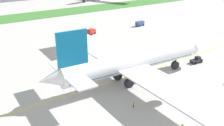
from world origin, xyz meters
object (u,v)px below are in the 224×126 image
object	(u,v)px
airliner_foreground	(131,62)
pushback_tug	(197,60)
service_truck_fuel_bowser	(91,31)
service_truck_baggage_loader	(140,23)
traffic_cone_starboard_wing	(223,84)
ground_crew_marshaller_front	(133,104)

from	to	relation	value
airliner_foreground	pushback_tug	xyz separation A→B (m)	(27.38, -1.87, -4.97)
airliner_foreground	service_truck_fuel_bowser	distance (m)	52.73
service_truck_baggage_loader	airliner_foreground	bearing A→B (deg)	-133.63
traffic_cone_starboard_wing	service_truck_fuel_bowser	distance (m)	66.79
service_truck_fuel_bowser	service_truck_baggage_loader	bearing A→B (deg)	-1.91
service_truck_baggage_loader	service_truck_fuel_bowser	world-z (taller)	service_truck_fuel_bowser
airliner_foreground	pushback_tug	world-z (taller)	airliner_foreground
service_truck_fuel_bowser	airliner_foreground	bearing A→B (deg)	-109.06
pushback_tug	service_truck_fuel_bowser	bearing A→B (deg)	101.22
ground_crew_marshaller_front	airliner_foreground	bearing A→B (deg)	52.75
pushback_tug	service_truck_baggage_loader	bearing A→B (deg)	69.39
airliner_foreground	ground_crew_marshaller_front	distance (m)	15.26
ground_crew_marshaller_front	traffic_cone_starboard_wing	size ratio (longest dim) A/B	2.75
traffic_cone_starboard_wing	service_truck_fuel_bowser	size ratio (longest dim) A/B	0.12
service_truck_baggage_loader	traffic_cone_starboard_wing	bearing A→B (deg)	-112.19
airliner_foreground	ground_crew_marshaller_front	world-z (taller)	airliner_foreground
airliner_foreground	service_truck_fuel_bowser	size ratio (longest dim) A/B	16.79
airliner_foreground	pushback_tug	size ratio (longest dim) A/B	13.94
ground_crew_marshaller_front	service_truck_fuel_bowser	distance (m)	66.40
ground_crew_marshaller_front	service_truck_fuel_bowser	size ratio (longest dim) A/B	0.32
airliner_foreground	traffic_cone_starboard_wing	bearing A→B (deg)	-41.09
service_truck_baggage_loader	ground_crew_marshaller_front	bearing A→B (deg)	-132.50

